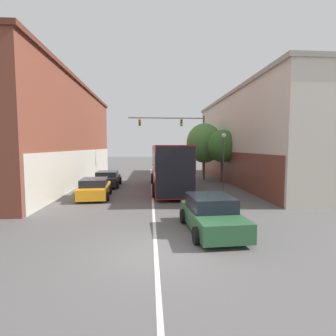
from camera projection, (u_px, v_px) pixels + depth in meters
ground_plane at (156, 252)px, 8.85m from camera, size 160.00×160.00×0.00m
lane_center_line at (152, 189)px, 21.66m from camera, size 0.14×37.78×0.01m
building_left_brick at (35, 133)px, 25.31m from camera, size 9.91×26.65×9.47m
building_right_storefront at (271, 137)px, 26.65m from camera, size 9.81×24.14×8.70m
bus at (169, 165)px, 21.61m from camera, size 2.94×10.83×3.65m
hatchback_foreground at (211, 215)px, 11.05m from camera, size 2.36×4.44×1.48m
parked_car_left_near at (95, 188)px, 18.20m from camera, size 2.38×4.48×1.36m
parked_car_left_mid at (108, 179)px, 23.27m from camera, size 2.25×4.19×1.37m
traffic_signal_gantry at (182, 133)px, 30.31m from camera, size 8.81×0.36×7.11m
street_lamp at (224, 153)px, 21.49m from camera, size 0.38×0.38×4.65m
street_tree_near at (204, 143)px, 27.75m from camera, size 3.79×3.41×5.99m
street_tree_far at (222, 146)px, 25.48m from camera, size 2.86×2.58×5.16m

